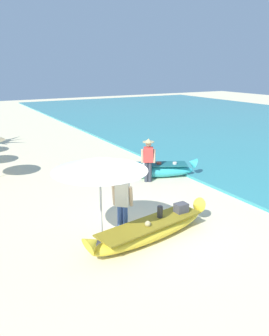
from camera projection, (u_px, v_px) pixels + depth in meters
The scene contains 6 objects.
ground_plane at pixel (143, 231), 9.45m from camera, with size 80.00×80.00×0.00m, color beige.
boat_yellow_foreground at pixel (151, 229), 8.95m from camera, with size 3.97×1.37×0.78m.
boat_cyan_midground at pixel (148, 170), 13.91m from camera, with size 3.75×2.23×0.84m.
person_vendor_hatted at pixel (148, 157), 13.18m from camera, with size 0.57×0.46×1.71m.
person_tourist_customer at pixel (122, 201), 9.07m from camera, with size 0.55×0.51×1.66m.
patio_umbrella_large at pixel (100, 164), 8.18m from camera, with size 2.31×2.31×2.26m.
Camera 1 is at (-4.39, -7.36, 4.33)m, focal length 37.00 mm.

